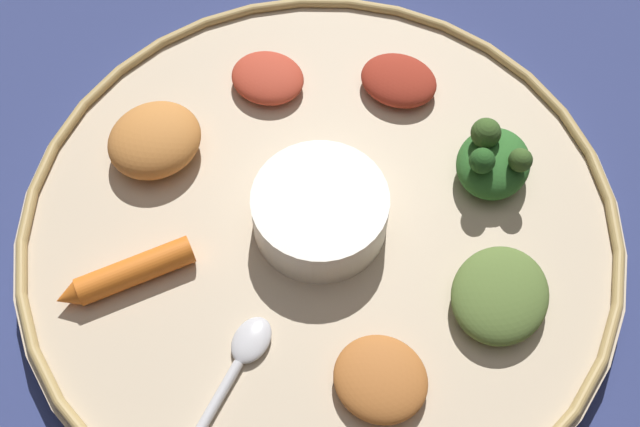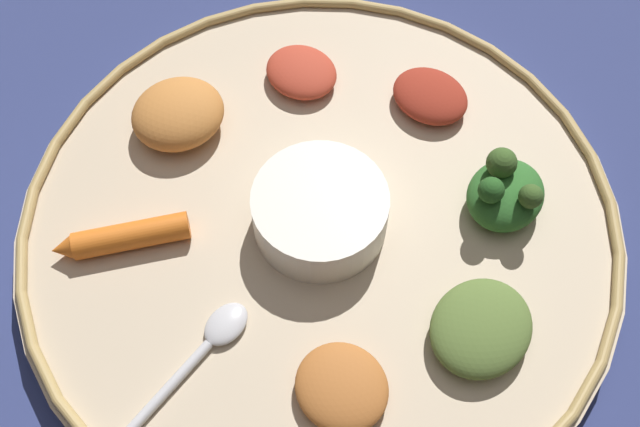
# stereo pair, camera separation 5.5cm
# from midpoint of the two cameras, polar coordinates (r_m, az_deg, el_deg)

# --- Properties ---
(ground_plane) EXTENTS (2.40, 2.40, 0.00)m
(ground_plane) POSITION_cam_midpoint_polar(r_m,az_deg,el_deg) (0.59, -2.70, -1.95)
(ground_plane) COLOR navy
(platter) EXTENTS (0.43, 0.43, 0.02)m
(platter) POSITION_cam_midpoint_polar(r_m,az_deg,el_deg) (0.58, -2.74, -1.48)
(platter) COLOR #C6B293
(platter) RESTS_ON ground_plane
(platter_rim) EXTENTS (0.43, 0.43, 0.01)m
(platter_rim) POSITION_cam_midpoint_polar(r_m,az_deg,el_deg) (0.56, -2.80, -0.84)
(platter_rim) COLOR tan
(platter_rim) RESTS_ON platter
(center_bowl) EXTENTS (0.10, 0.10, 0.04)m
(center_bowl) POSITION_cam_midpoint_polar(r_m,az_deg,el_deg) (0.55, -2.87, -0.02)
(center_bowl) COLOR silver
(center_bowl) RESTS_ON platter
(spoon) EXTENTS (0.10, 0.15, 0.01)m
(spoon) POSITION_cam_midpoint_polar(r_m,az_deg,el_deg) (0.52, -10.05, -12.62)
(spoon) COLOR silver
(spoon) RESTS_ON platter
(greens_pile) EXTENTS (0.08, 0.08, 0.05)m
(greens_pile) POSITION_cam_midpoint_polar(r_m,az_deg,el_deg) (0.58, 9.67, 3.52)
(greens_pile) COLOR #2D6628
(greens_pile) RESTS_ON platter
(carrot_near_spoon) EXTENTS (0.10, 0.05, 0.02)m
(carrot_near_spoon) POSITION_cam_midpoint_polar(r_m,az_deg,el_deg) (0.56, -16.47, -4.43)
(carrot_near_spoon) COLOR orange
(carrot_near_spoon) RESTS_ON platter
(mound_berbere_red) EXTENTS (0.08, 0.07, 0.02)m
(mound_berbere_red) POSITION_cam_midpoint_polar(r_m,az_deg,el_deg) (0.63, -6.32, 9.44)
(mound_berbere_red) COLOR #B73D28
(mound_berbere_red) RESTS_ON platter
(mound_beet) EXTENTS (0.08, 0.07, 0.02)m
(mound_beet) POSITION_cam_midpoint_polar(r_m,az_deg,el_deg) (0.63, 3.13, 9.30)
(mound_beet) COLOR maroon
(mound_beet) RESTS_ON platter
(mound_squash) EXTENTS (0.10, 0.09, 0.03)m
(mound_squash) POSITION_cam_midpoint_polar(r_m,az_deg,el_deg) (0.60, -14.38, 4.91)
(mound_squash) COLOR #C67A38
(mound_squash) RESTS_ON platter
(mound_chickpea) EXTENTS (0.08, 0.08, 0.02)m
(mound_chickpea) POSITION_cam_midpoint_polar(r_m,az_deg,el_deg) (0.51, 1.24, -12.08)
(mound_chickpea) COLOR #B2662D
(mound_chickpea) RESTS_ON platter
(mound_collards) EXTENTS (0.09, 0.10, 0.02)m
(mound_collards) POSITION_cam_midpoint_polar(r_m,az_deg,el_deg) (0.54, 9.93, -6.06)
(mound_collards) COLOR #567033
(mound_collards) RESTS_ON platter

